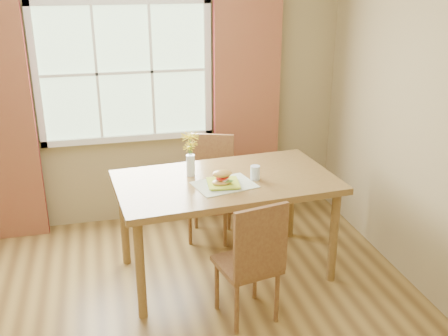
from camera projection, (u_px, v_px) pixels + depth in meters
name	position (u px, v px, depth m)	size (l,w,h in m)	color
room	(146.00, 153.00, 3.18)	(4.24, 3.84, 2.74)	olive
window	(125.00, 72.00, 4.83)	(1.62, 0.06, 1.32)	#A2C695
curtain_right	(246.00, 110.00, 5.14)	(0.65, 0.08, 2.20)	maroon
dining_table	(226.00, 189.00, 4.17)	(1.80, 1.10, 0.84)	brown
chair_near	(253.00, 258.00, 3.62)	(0.47, 0.47, 0.96)	brown
chair_far	(211.00, 182.00, 4.90)	(0.52, 0.52, 0.97)	brown
placemat	(224.00, 185.00, 4.03)	(0.45, 0.33, 0.01)	beige
plate	(223.00, 184.00, 4.01)	(0.24, 0.24, 0.01)	#BDDC37
croissant_sandwich	(222.00, 178.00, 3.97)	(0.16, 0.11, 0.12)	gold
water_glass	(255.00, 173.00, 4.12)	(0.08, 0.08, 0.11)	silver
flower_vase	(190.00, 150.00, 4.14)	(0.14, 0.14, 0.36)	silver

